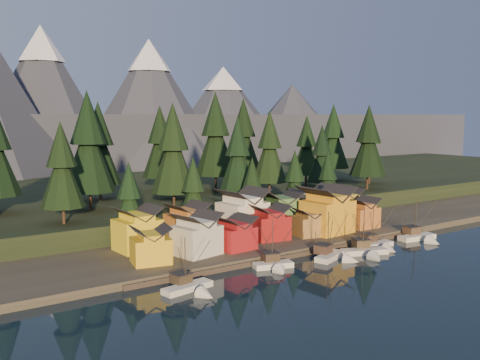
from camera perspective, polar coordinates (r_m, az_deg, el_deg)
ground at (r=104.60m, az=12.04°, el=-9.70°), size 500.00×500.00×0.00m
shore_strip at (r=134.14m, az=-0.45°, el=-5.51°), size 400.00×50.00×1.50m
hillside at (r=176.75m, az=-9.54°, el=-1.83°), size 420.00×100.00×6.00m
dock at (r=115.98m, az=6.09°, el=-7.67°), size 80.00×4.00×1.00m
mountain_ridge at (r=290.61m, az=-20.76°, el=5.79°), size 560.00×190.00×90.00m
boat_0 at (r=91.92m, az=-5.21°, el=-10.71°), size 9.80×10.42×10.19m
boat_2 at (r=104.72m, az=3.73°, el=-8.33°), size 8.44×9.01×10.51m
boat_3 at (r=112.59m, az=10.07°, el=-7.31°), size 9.41×9.94×11.06m
boat_4 at (r=117.37m, az=13.41°, el=-6.87°), size 10.64×11.03×11.11m
boat_5 at (r=124.29m, az=14.48°, el=-6.20°), size 9.75×10.48×10.30m
boat_6 at (r=134.45m, az=18.71°, el=-5.25°), size 10.17×10.87×11.28m
house_front_0 at (r=104.08m, az=-9.50°, el=-6.75°), size 8.30×8.00×7.08m
house_front_1 at (r=109.03m, az=-4.66°, el=-5.62°), size 9.67×9.41×8.57m
house_front_2 at (r=113.25m, az=-0.53°, el=-5.54°), size 7.72×7.77×7.03m
house_front_3 at (r=122.27m, az=3.17°, el=-4.41°), size 8.80×8.50×7.87m
house_front_4 at (r=126.79m, az=7.30°, el=-4.37°), size 7.65×8.04×6.50m
house_front_5 at (r=130.23m, az=9.31°, el=-3.02°), size 11.34×10.46×11.13m
house_front_6 at (r=138.20m, az=12.78°, el=-3.33°), size 7.51×7.10×7.50m
house_back_0 at (r=114.07m, az=-10.91°, el=-4.99°), size 9.02×8.71×9.22m
house_back_1 at (r=119.30m, az=-5.69°, el=-4.46°), size 8.44×8.53×8.86m
house_back_2 at (r=127.52m, az=0.28°, el=-3.24°), size 10.93×10.18×10.73m
house_back_3 at (r=133.73m, az=4.46°, el=-3.04°), size 11.07×10.30×9.57m
house_back_4 at (r=138.48m, az=8.43°, el=-2.60°), size 9.51×9.14×10.27m
house_back_5 at (r=147.29m, az=11.13°, el=-2.43°), size 8.32×8.40×8.59m
tree_hill_2 at (r=121.85m, az=-18.47°, el=1.22°), size 9.64×9.64×22.46m
tree_hill_3 at (r=135.93m, az=-15.88°, el=3.55°), size 12.76×12.76×29.72m
tree_hill_4 at (r=152.77m, az=-14.81°, el=3.46°), size 11.77×11.77×27.43m
tree_hill_5 at (r=133.80m, az=-7.14°, el=3.04°), size 11.53×11.53×26.86m
tree_hill_6 at (r=150.84m, az=-7.04°, el=3.05°), size 10.64×10.64×24.79m
tree_hill_7 at (r=141.39m, az=-0.25°, el=2.51°), size 10.01×10.01×23.31m
tree_hill_8 at (r=165.61m, az=-2.63°, el=4.60°), size 13.27×13.27×30.91m
tree_hill_9 at (r=156.33m, az=3.17°, el=3.28°), size 10.77×10.77×25.09m
tree_hill_10 at (r=181.09m, az=0.36°, el=4.53°), size 12.60×12.60×29.34m
tree_hill_11 at (r=163.03m, az=8.71°, el=2.53°), size 8.91×8.91×20.75m
tree_hill_12 at (r=180.11m, az=7.11°, el=3.47°), size 10.14×10.14×23.63m
tree_hill_13 at (r=174.23m, az=13.52°, el=3.82°), size 11.58×11.58×26.98m
tree_hill_14 at (r=196.61m, az=9.90°, el=4.36°), size 11.89×11.89×27.69m
tree_hill_15 at (r=167.74m, az=-8.51°, el=3.77°), size 11.47×11.47×26.72m
tree_hill_17 at (r=189.88m, az=13.71°, el=3.71°), size 10.69×10.69×24.91m
tree_shore_0 at (r=119.09m, az=-11.72°, el=-2.01°), size 7.81×7.81×18.19m
tree_shore_1 at (r=125.99m, az=-4.99°, el=-1.30°), size 7.98×7.98×18.59m
tree_shore_2 at (r=135.11m, az=1.30°, el=-0.94°), size 7.58×7.58×17.67m
tree_shore_3 at (r=143.56m, az=5.85°, el=-0.21°), size 8.16×8.16×19.02m
tree_shore_4 at (r=151.58m, az=9.31°, el=-0.02°), size 7.87×7.87×18.34m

